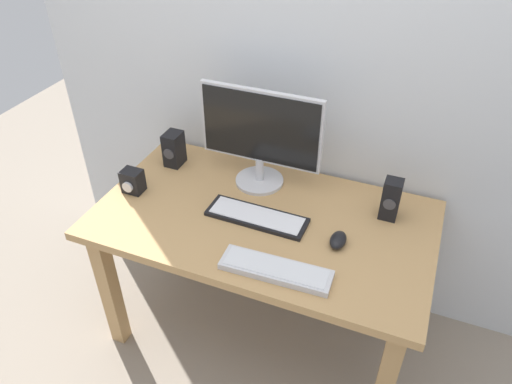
{
  "coord_description": "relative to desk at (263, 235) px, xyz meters",
  "views": [
    {
      "loc": [
        0.56,
        -1.45,
        2.03
      ],
      "look_at": [
        -0.03,
        0.0,
        0.85
      ],
      "focal_mm": 33.89,
      "sensor_mm": 36.0,
      "label": 1
    }
  ],
  "objects": [
    {
      "name": "monitor",
      "position": [
        -0.11,
        0.23,
        0.35
      ],
      "size": [
        0.55,
        0.22,
        0.45
      ],
      "color": "silver",
      "rests_on": "desk"
    },
    {
      "name": "speaker_right",
      "position": [
        0.48,
        0.2,
        0.19
      ],
      "size": [
        0.07,
        0.08,
        0.18
      ],
      "color": "black",
      "rests_on": "desk"
    },
    {
      "name": "keyboard_secondary",
      "position": [
        0.16,
        -0.28,
        0.12
      ],
      "size": [
        0.42,
        0.13,
        0.03
      ],
      "color": "silver",
      "rests_on": "desk"
    },
    {
      "name": "audio_controller",
      "position": [
        -0.6,
        -0.05,
        0.16
      ],
      "size": [
        0.09,
        0.08,
        0.11
      ],
      "color": "black",
      "rests_on": "desk"
    },
    {
      "name": "desk",
      "position": [
        0.0,
        0.0,
        0.0
      ],
      "size": [
        1.41,
        0.79,
        0.73
      ],
      "color": "tan",
      "rests_on": "ground_plane"
    },
    {
      "name": "keyboard_primary",
      "position": [
        -0.02,
        -0.02,
        0.11
      ],
      "size": [
        0.43,
        0.14,
        0.02
      ],
      "color": "black",
      "rests_on": "desk"
    },
    {
      "name": "mouse",
      "position": [
        0.33,
        -0.05,
        0.13
      ],
      "size": [
        0.06,
        0.1,
        0.04
      ],
      "primitive_type": "ellipsoid",
      "rotation": [
        0.0,
        0.0,
        -0.02
      ],
      "color": "black",
      "rests_on": "desk"
    },
    {
      "name": "ground_plane",
      "position": [
        0.0,
        0.0,
        -0.63
      ],
      "size": [
        6.0,
        6.0,
        0.0
      ],
      "primitive_type": "plane",
      "color": "gray"
    },
    {
      "name": "speaker_left",
      "position": [
        -0.54,
        0.22,
        0.19
      ],
      "size": [
        0.08,
        0.1,
        0.17
      ],
      "color": "black",
      "rests_on": "desk"
    }
  ]
}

